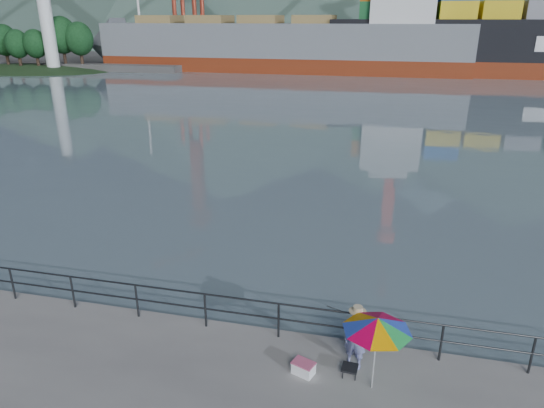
{
  "coord_description": "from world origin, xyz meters",
  "views": [
    {
      "loc": [
        3.27,
        -8.61,
        7.78
      ],
      "look_at": [
        -0.19,
        6.0,
        2.0
      ],
      "focal_mm": 32.0,
      "sensor_mm": 36.0,
      "label": 1
    }
  ],
  "objects": [
    {
      "name": "harbor_water",
      "position": [
        0.0,
        130.0,
        0.0
      ],
      "size": [
        500.0,
        280.0,
        0.0
      ],
      "primitive_type": "cube",
      "color": "slate",
      "rests_on": "ground"
    },
    {
      "name": "far_dock",
      "position": [
        10.0,
        93.0,
        0.0
      ],
      "size": [
        200.0,
        40.0,
        0.4
      ],
      "primitive_type": "cube",
      "color": "#514F4C",
      "rests_on": "ground"
    },
    {
      "name": "guardrail",
      "position": [
        0.0,
        1.7,
        0.52
      ],
      "size": [
        22.0,
        0.06,
        1.03
      ],
      "color": "#2D3033",
      "rests_on": "ground"
    },
    {
      "name": "lighthouse_islet",
      "position": [
        -54.97,
        61.99,
        0.26
      ],
      "size": [
        48.0,
        26.4,
        19.2
      ],
      "color": "#263F1E",
      "rests_on": "ground"
    },
    {
      "name": "fisherman",
      "position": [
        3.0,
        1.01,
        0.75
      ],
      "size": [
        0.63,
        0.51,
        1.51
      ],
      "primitive_type": "imported",
      "rotation": [
        0.0,
        0.0,
        -0.3
      ],
      "color": "navy",
      "rests_on": "ground"
    },
    {
      "name": "beach_umbrella",
      "position": [
        3.45,
        0.37,
        1.68
      ],
      "size": [
        1.71,
        1.71,
        1.84
      ],
      "color": "white",
      "rests_on": "ground"
    },
    {
      "name": "folding_stool",
      "position": [
        2.93,
        0.65,
        0.13
      ],
      "size": [
        0.39,
        0.39,
        0.24
      ],
      "color": "black",
      "rests_on": "ground"
    },
    {
      "name": "cooler_bag",
      "position": [
        1.87,
        0.47,
        0.14
      ],
      "size": [
        0.57,
        0.48,
        0.28
      ],
      "primitive_type": "cube",
      "rotation": [
        0.0,
        0.0,
        -0.36
      ],
      "color": "white",
      "rests_on": "ground"
    },
    {
      "name": "fishing_rod",
      "position": [
        2.43,
        1.95,
        0.0
      ],
      "size": [
        0.3,
        1.69,
        1.21
      ],
      "primitive_type": "cylinder",
      "rotation": [
        0.96,
        0.0,
        -0.17
      ],
      "color": "black",
      "rests_on": "ground"
    },
    {
      "name": "bulk_carrier",
      "position": [
        -12.11,
        70.39,
        4.04
      ],
      "size": [
        57.41,
        9.94,
        14.5
      ],
      "color": "maroon",
      "rests_on": "ground"
    }
  ]
}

